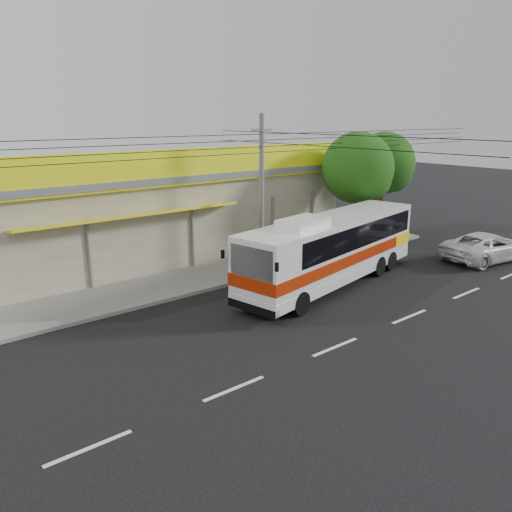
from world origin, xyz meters
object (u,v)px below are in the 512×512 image
(coach_bus, at_px, (334,245))
(white_car, at_px, (488,247))
(tree_near, at_px, (360,171))
(utility_pole, at_px, (262,142))
(tree_far, at_px, (385,165))

(coach_bus, distance_m, white_car, 9.24)
(coach_bus, xyz_separation_m, tree_near, (5.51, 3.36, 2.54))
(white_car, bearing_deg, coach_bus, 83.94)
(white_car, distance_m, utility_pole, 12.78)
(utility_pole, xyz_separation_m, tree_near, (6.67, -0.18, -1.66))
(coach_bus, bearing_deg, utility_pole, 97.37)
(utility_pole, distance_m, tree_far, 11.16)
(tree_near, bearing_deg, coach_bus, -148.65)
(utility_pole, height_order, tree_near, utility_pole)
(utility_pole, bearing_deg, white_car, -30.60)
(white_car, relative_size, tree_near, 0.80)
(tree_near, height_order, tree_far, tree_near)
(tree_far, bearing_deg, coach_bus, -153.32)
(coach_bus, bearing_deg, tree_near, 20.59)
(utility_pole, distance_m, tree_near, 6.88)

